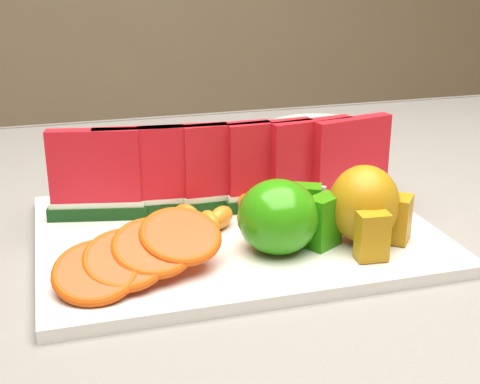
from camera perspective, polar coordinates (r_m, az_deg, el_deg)
name	(u,v)px	position (r m, az deg, el deg)	size (l,w,h in m)	color
table	(206,316)	(0.76, -2.93, -10.55)	(1.40, 0.90, 0.75)	#502F1E
tablecloth	(205,266)	(0.73, -3.01, -6.36)	(1.53, 1.03, 0.20)	gray
platter	(235,233)	(0.70, -0.41, -3.49)	(0.40, 0.30, 0.01)	silver
apple_cluster	(284,217)	(0.64, 3.81, -2.11)	(0.11, 0.09, 0.07)	#337F0E
pear_cluster	(367,207)	(0.66, 10.76, -1.23)	(0.09, 0.09, 0.08)	#957407
side_plate	(322,129)	(1.10, 6.98, 5.32)	(0.21, 0.21, 0.01)	silver
watermelon_row	(227,170)	(0.73, -1.10, 1.93)	(0.39, 0.07, 0.10)	#0A3914
orange_fan_front	(140,253)	(0.59, -8.57, -5.18)	(0.17, 0.11, 0.05)	#D3660B
orange_fan_back	(207,172)	(0.80, -2.85, 1.74)	(0.33, 0.10, 0.04)	#D3660B
tangerine_segments	(224,213)	(0.70, -1.34, -1.81)	(0.16, 0.08, 0.02)	orange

